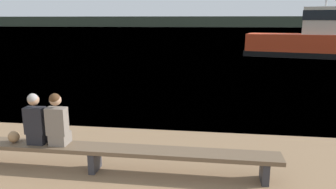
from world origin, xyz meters
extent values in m
plane|color=#386084|center=(0.00, 126.02, 0.00)|extent=(240.00, 240.00, 0.00)
cube|color=#384233|center=(0.00, 131.99, 2.00)|extent=(600.00, 12.00, 4.01)
cube|color=brown|center=(-0.03, 3.54, 0.44)|extent=(6.83, 0.49, 0.08)
cube|color=#2D2D33|center=(3.09, 3.54, 0.20)|extent=(0.12, 0.41, 0.40)
cube|color=#2D2D33|center=(-0.03, 3.54, 0.20)|extent=(0.12, 0.41, 0.40)
cube|color=black|center=(-1.15, 3.59, 0.59)|extent=(0.32, 0.35, 0.21)
cube|color=black|center=(-1.15, 3.52, 0.95)|extent=(0.37, 0.22, 0.51)
sphere|color=tan|center=(-1.15, 3.52, 1.35)|extent=(0.21, 0.21, 0.21)
sphere|color=gray|center=(-1.15, 3.50, 1.37)|extent=(0.20, 0.20, 0.20)
cube|color=#70665B|center=(-0.72, 3.59, 0.59)|extent=(0.32, 0.35, 0.21)
cube|color=#70665B|center=(-0.72, 3.52, 0.95)|extent=(0.37, 0.22, 0.52)
sphere|color=tan|center=(-0.72, 3.52, 1.36)|extent=(0.22, 0.22, 0.22)
sphere|color=#472D19|center=(-0.72, 3.50, 1.39)|extent=(0.20, 0.20, 0.20)
ellipsoid|color=#9E754C|center=(-1.64, 3.54, 0.59)|extent=(0.22, 0.22, 0.23)
cube|color=red|center=(10.04, 24.45, 0.85)|extent=(11.10, 5.51, 1.71)
cube|color=black|center=(10.04, 24.45, 0.21)|extent=(11.34, 5.68, 0.41)
cube|color=beige|center=(10.56, 24.32, 2.71)|extent=(4.07, 2.65, 2.01)
cube|color=black|center=(10.56, 24.32, 3.12)|extent=(4.15, 2.72, 0.72)
camera|label=1|loc=(2.15, -1.96, 2.80)|focal=35.00mm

